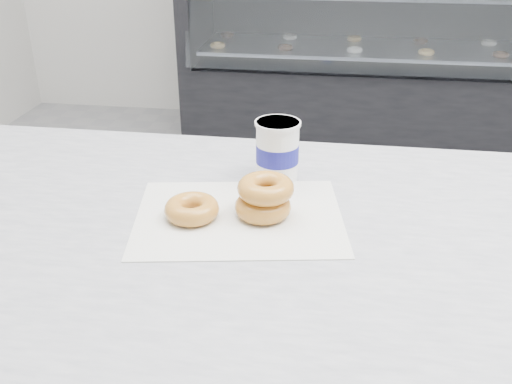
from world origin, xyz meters
TOP-DOWN VIEW (x-y plane):
  - display_case at (0.00, 2.12)m, footprint 2.40×0.74m
  - wax_paper at (-0.43, -0.57)m, footprint 0.38×0.31m
  - donut_single at (-0.51, -0.58)m, footprint 0.11×0.11m
  - donut_stack at (-0.39, -0.56)m, footprint 0.13×0.13m
  - coffee_cup at (-0.39, -0.41)m, footprint 0.09×0.09m

SIDE VIEW (x-z plane):
  - display_case at x=0.00m, z-range -0.13..1.12m
  - wax_paper at x=-0.43m, z-range 0.90..0.90m
  - donut_single at x=-0.51m, z-range 0.90..0.93m
  - donut_stack at x=-0.39m, z-range 0.90..0.97m
  - coffee_cup at x=-0.39m, z-range 0.90..1.01m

